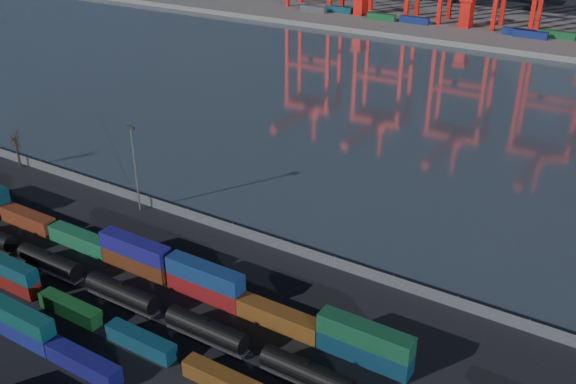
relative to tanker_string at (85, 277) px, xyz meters
The scene contains 12 objects.
ground 19.73m from the tanker_string, ahead, with size 700.00×700.00×0.00m, color black.
harbor_water 103.63m from the tanker_string, 79.23° to the left, with size 700.00×700.00×0.00m, color #2B353F.
far_quay 207.70m from the tanker_string, 84.65° to the left, with size 700.00×70.00×2.00m, color #514F4C.
container_row_south 24.18m from the tanker_string, 31.54° to the right, with size 125.78×2.32×4.95m.
container_row_mid 14.48m from the tanker_string, 23.25° to the right, with size 115.11×2.20×4.69m.
container_row_north 17.29m from the tanker_string, 26.97° to the left, with size 128.93×2.60×5.55m.
tanker_string is the anchor object (origin of this frame).
waterfront_fence 31.47m from the tanker_string, 52.00° to the left, with size 160.12×0.12×2.20m.
bare_tree 51.23m from the tanker_string, 152.86° to the left, with size 2.12×2.21×8.40m.
yard_light_mast 26.20m from the tanker_string, 115.01° to the left, with size 1.60×0.40×16.60m.
quay_containers 192.44m from the tanker_string, 87.51° to the left, with size 172.58×10.99×2.60m.
straddle_carriers 197.60m from the tanker_string, 85.10° to the left, with size 140.00×7.00×11.10m.
Camera 1 is at (48.96, -48.63, 56.85)m, focal length 40.00 mm.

